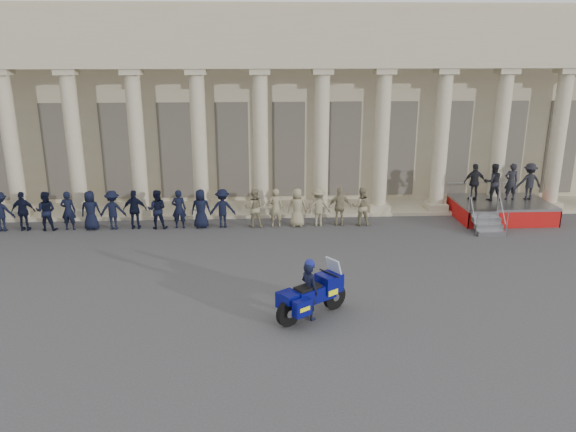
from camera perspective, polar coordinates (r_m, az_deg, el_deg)
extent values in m
plane|color=#3A3A3C|center=(17.36, -6.81, -7.56)|extent=(90.00, 90.00, 0.00)
cube|color=tan|center=(30.92, -5.38, 11.84)|extent=(40.00, 10.00, 9.00)
cube|color=tan|center=(25.60, -5.62, 0.72)|extent=(40.00, 2.60, 0.15)
cube|color=tan|center=(23.82, -6.18, 15.89)|extent=(35.80, 1.00, 1.00)
cube|color=tan|center=(23.83, -6.27, 18.53)|extent=(35.80, 1.00, 1.20)
cube|color=tan|center=(26.80, -25.53, 0.36)|extent=(0.90, 0.90, 0.30)
cylinder|color=tan|center=(26.21, -26.34, 6.55)|extent=(0.64, 0.64, 5.60)
cube|color=tan|center=(25.94, -27.19, 12.89)|extent=(0.85, 0.85, 0.24)
cube|color=tan|center=(25.91, -20.22, 0.46)|extent=(0.90, 0.90, 0.30)
cylinder|color=tan|center=(25.30, -20.89, 6.88)|extent=(0.64, 0.64, 5.60)
cube|color=tan|center=(25.02, -21.60, 13.47)|extent=(0.85, 0.85, 0.24)
cube|color=tan|center=(25.26, -14.58, 0.56)|extent=(0.90, 0.90, 0.30)
cylinder|color=tan|center=(24.63, -15.08, 7.16)|extent=(0.64, 0.64, 5.60)
cube|color=tan|center=(24.35, -15.62, 13.94)|extent=(0.85, 0.85, 0.24)
cube|color=tan|center=(24.87, -8.71, 0.66)|extent=(0.90, 0.90, 0.30)
cylinder|color=tan|center=(24.23, -9.01, 7.38)|extent=(0.64, 0.64, 5.60)
cube|color=tan|center=(23.94, -9.34, 14.29)|extent=(0.85, 0.85, 0.24)
cube|color=tan|center=(24.74, -2.71, 0.75)|extent=(0.90, 0.90, 0.30)
cylinder|color=tan|center=(24.10, -2.80, 7.51)|extent=(0.64, 0.64, 5.60)
cube|color=tan|center=(23.81, -2.90, 14.46)|extent=(0.85, 0.85, 0.24)
cube|color=tan|center=(24.89, 3.29, 0.84)|extent=(0.90, 0.90, 0.30)
cylinder|color=tan|center=(24.25, 3.41, 7.56)|extent=(0.64, 0.64, 5.60)
cube|color=tan|center=(23.96, 3.53, 14.47)|extent=(0.85, 0.85, 0.24)
cube|color=tan|center=(25.30, 9.15, 0.92)|extent=(0.90, 0.90, 0.30)
cylinder|color=tan|center=(24.67, 9.47, 7.52)|extent=(0.64, 0.64, 5.60)
cube|color=tan|center=(24.39, 9.81, 14.31)|extent=(0.85, 0.85, 0.24)
cube|color=tan|center=(25.97, 14.77, 0.98)|extent=(0.90, 0.90, 0.30)
cylinder|color=tan|center=(25.36, 15.26, 7.41)|extent=(0.64, 0.64, 5.60)
cube|color=tan|center=(25.08, 15.79, 14.00)|extent=(0.85, 0.85, 0.24)
cube|color=tan|center=(26.88, 20.06, 1.03)|extent=(0.90, 0.90, 0.30)
cylinder|color=tan|center=(26.29, 20.70, 7.23)|extent=(0.64, 0.64, 5.60)
cube|color=tan|center=(26.02, 21.37, 13.57)|extent=(0.85, 0.85, 0.24)
cube|color=tan|center=(28.00, 24.96, 1.07)|extent=(0.90, 0.90, 0.30)
cylinder|color=tan|center=(27.43, 25.72, 7.02)|extent=(0.64, 0.64, 5.60)
cube|color=tan|center=(27.17, 26.51, 13.07)|extent=(0.85, 0.85, 0.24)
cube|color=black|center=(28.66, -27.03, 5.77)|extent=(1.30, 0.12, 4.20)
cube|color=black|center=(27.71, -22.09, 6.05)|extent=(1.30, 0.12, 4.20)
cube|color=black|center=(26.98, -16.84, 6.30)|extent=(1.30, 0.12, 4.20)
cube|color=black|center=(26.48, -11.33, 6.51)|extent=(1.30, 0.12, 4.20)
cube|color=black|center=(26.23, -5.67, 6.66)|extent=(1.30, 0.12, 4.20)
cube|color=black|center=(26.24, 0.05, 6.74)|extent=(1.30, 0.12, 4.20)
cube|color=black|center=(26.51, 5.71, 6.76)|extent=(1.30, 0.12, 4.20)
cube|color=black|center=(27.03, 11.20, 6.72)|extent=(1.30, 0.12, 4.20)
cube|color=black|center=(27.77, 16.45, 6.62)|extent=(1.30, 0.12, 4.20)
cube|color=black|center=(28.74, 21.37, 6.48)|extent=(1.30, 0.12, 4.20)
cube|color=black|center=(29.90, 25.95, 6.30)|extent=(1.30, 0.12, 4.20)
imported|color=black|center=(25.25, -27.15, 0.40)|extent=(1.04, 0.60, 1.61)
imported|color=black|center=(24.90, -25.29, 0.44)|extent=(0.94, 0.39, 1.61)
imported|color=black|center=(24.58, -23.38, 0.47)|extent=(0.78, 0.61, 1.61)
imported|color=black|center=(24.28, -21.42, 0.51)|extent=(0.59, 0.38, 1.61)
imported|color=black|center=(24.02, -19.42, 0.55)|extent=(0.79, 0.51, 1.61)
imported|color=black|center=(23.78, -17.37, 0.59)|extent=(1.04, 0.60, 1.61)
imported|color=black|center=(23.57, -15.28, 0.63)|extent=(0.94, 0.39, 1.61)
imported|color=black|center=(23.40, -13.17, 0.66)|extent=(0.78, 0.61, 1.61)
imported|color=black|center=(23.26, -11.02, 0.70)|extent=(0.59, 0.38, 1.61)
imported|color=black|center=(23.15, -8.85, 0.74)|extent=(0.79, 0.51, 1.61)
imported|color=black|center=(23.08, -6.66, 0.77)|extent=(1.04, 0.60, 1.61)
imported|color=gray|center=(23.03, -3.47, 0.82)|extent=(0.78, 0.61, 1.61)
imported|color=gray|center=(23.04, -1.26, 0.86)|extent=(0.59, 0.38, 1.61)
imported|color=gray|center=(23.08, 0.94, 0.89)|extent=(0.79, 0.51, 1.61)
imported|color=gray|center=(23.16, 3.12, 0.92)|extent=(1.04, 0.60, 1.61)
imported|color=gray|center=(23.27, 5.29, 0.95)|extent=(0.94, 0.39, 1.61)
imported|color=gray|center=(23.41, 7.44, 0.98)|extent=(0.78, 0.61, 1.61)
cube|color=gray|center=(25.82, 20.90, 1.33)|extent=(3.89, 2.78, 0.10)
cube|color=#A40E0D|center=(24.72, 22.04, -0.39)|extent=(3.89, 0.04, 0.69)
cube|color=#A40E0D|center=(25.20, 16.80, 0.44)|extent=(0.04, 2.78, 0.69)
cube|color=#A40E0D|center=(26.75, 24.58, 0.54)|extent=(0.04, 2.78, 0.69)
cube|color=gray|center=(23.45, 19.92, -1.69)|extent=(1.10, 0.28, 0.20)
cube|color=gray|center=(23.64, 19.71, -1.02)|extent=(1.10, 0.28, 0.20)
cube|color=gray|center=(23.83, 19.51, -0.37)|extent=(1.10, 0.28, 0.20)
cube|color=gray|center=(24.02, 19.30, 0.28)|extent=(1.10, 0.28, 0.20)
cylinder|color=gray|center=(26.88, 19.90, 3.22)|extent=(3.89, 0.04, 0.04)
imported|color=black|center=(25.34, 18.43, 3.28)|extent=(0.94, 0.39, 1.60)
imported|color=black|center=(25.64, 20.10, 3.27)|extent=(0.78, 0.60, 1.60)
imported|color=black|center=(25.96, 21.73, 3.26)|extent=(0.58, 0.38, 1.60)
imported|color=black|center=(26.31, 23.31, 3.24)|extent=(1.03, 0.59, 1.60)
cylinder|color=black|center=(16.06, 4.74, -8.15)|extent=(0.68, 0.55, 0.73)
cylinder|color=black|center=(15.07, 0.06, -9.84)|extent=(0.68, 0.55, 0.73)
cube|color=#090C6B|center=(15.45, 2.65, -7.85)|extent=(1.31, 1.12, 0.42)
cube|color=#090C6B|center=(15.72, 4.19, -6.72)|extent=(0.83, 0.82, 0.50)
cube|color=silver|center=(15.82, 4.17, -7.57)|extent=(0.39, 0.41, 0.13)
cube|color=#B2BFCC|center=(15.69, 4.72, -5.29)|extent=(0.48, 0.55, 0.59)
cube|color=black|center=(15.23, 2.02, -7.31)|extent=(0.80, 0.72, 0.11)
cube|color=#090C6B|center=(14.93, 0.22, -8.37)|extent=(0.53, 0.53, 0.24)
cube|color=#090C6B|center=(14.82, 1.43, -9.29)|extent=(0.55, 0.49, 0.44)
cube|color=#FFFE0D|center=(14.82, 1.43, -9.29)|extent=(0.42, 0.41, 0.11)
cube|color=#090C6B|center=(15.31, -0.29, -8.39)|extent=(0.55, 0.49, 0.44)
cube|color=#FFFE0D|center=(15.31, -0.29, -8.39)|extent=(0.42, 0.41, 0.11)
cylinder|color=silver|center=(15.46, 0.41, -9.26)|extent=(0.60, 0.48, 0.11)
cylinder|color=black|center=(15.61, 4.21, -5.83)|extent=(0.48, 0.65, 0.04)
imported|color=black|center=(15.30, 2.18, -7.57)|extent=(0.66, 0.71, 1.63)
sphere|color=navy|center=(15.00, 2.21, -4.90)|extent=(0.28, 0.28, 0.28)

